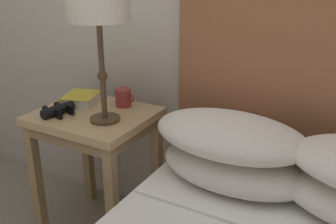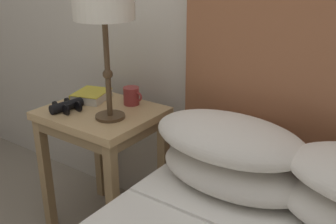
% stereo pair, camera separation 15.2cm
% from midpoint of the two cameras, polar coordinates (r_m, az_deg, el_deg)
% --- Properties ---
extents(nightstand, '(0.52, 0.44, 0.64)m').
position_cam_midpoint_polar(nightstand, '(1.87, -12.84, -3.04)').
color(nightstand, tan).
rests_on(nightstand, ground_plane).
extents(table_lamp, '(0.25, 0.25, 0.57)m').
position_cam_midpoint_polar(table_lamp, '(1.62, -12.89, 14.54)').
color(table_lamp, '#4C3823').
rests_on(table_lamp, nightstand).
extents(book_on_nightstand, '(0.19, 0.21, 0.04)m').
position_cam_midpoint_polar(book_on_nightstand, '(1.97, -14.75, 1.86)').
color(book_on_nightstand, silver).
rests_on(book_on_nightstand, nightstand).
extents(binoculars_pair, '(0.15, 0.16, 0.05)m').
position_cam_midpoint_polar(binoculars_pair, '(1.85, -17.97, 0.26)').
color(binoculars_pair, black).
rests_on(binoculars_pair, nightstand).
extents(coffee_mug, '(0.10, 0.08, 0.08)m').
position_cam_midpoint_polar(coffee_mug, '(1.87, -8.81, 2.08)').
color(coffee_mug, '#993333').
rests_on(coffee_mug, nightstand).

